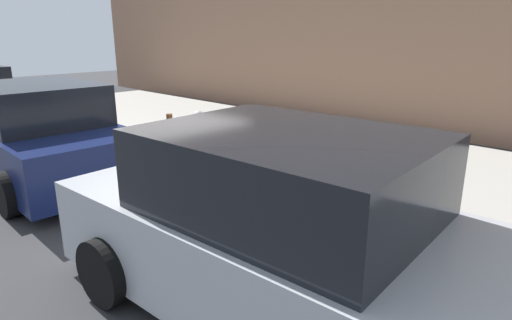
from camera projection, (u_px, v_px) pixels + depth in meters
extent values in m
plane|color=#333335|center=(163.00, 165.00, 8.13)|extent=(40.00, 40.00, 0.00)
cube|color=#ADA89E|center=(255.00, 139.00, 9.84)|extent=(18.00, 5.00, 0.14)
cube|color=maroon|center=(377.00, 182.00, 5.89)|extent=(0.36, 0.27, 0.60)
cube|color=black|center=(377.00, 182.00, 5.89)|extent=(0.35, 0.08, 0.61)
cylinder|color=gray|center=(389.00, 154.00, 5.67)|extent=(0.02, 0.02, 0.25)
cylinder|color=gray|center=(371.00, 150.00, 5.87)|extent=(0.02, 0.02, 0.25)
cylinder|color=black|center=(380.00, 143.00, 5.74)|extent=(0.28, 0.05, 0.02)
cylinder|color=black|center=(385.00, 203.00, 5.86)|extent=(0.05, 0.02, 0.04)
cylinder|color=black|center=(367.00, 198.00, 6.08)|extent=(0.05, 0.02, 0.04)
cube|color=navy|center=(345.00, 178.00, 6.18)|extent=(0.48, 0.24, 0.50)
cube|color=black|center=(345.00, 178.00, 6.18)|extent=(0.49, 0.05, 0.51)
cylinder|color=gray|center=(359.00, 163.00, 5.96)|extent=(0.02, 0.02, 0.04)
cylinder|color=gray|center=(334.00, 157.00, 6.24)|extent=(0.02, 0.02, 0.04)
cylinder|color=black|center=(347.00, 158.00, 6.09)|extent=(0.42, 0.03, 0.02)
cylinder|color=black|center=(357.00, 197.00, 6.10)|extent=(0.04, 0.02, 0.04)
cylinder|color=black|center=(332.00, 189.00, 6.39)|extent=(0.04, 0.02, 0.04)
cube|color=red|center=(317.00, 165.00, 6.54)|extent=(0.50, 0.29, 0.66)
cube|color=black|center=(317.00, 165.00, 6.54)|extent=(0.49, 0.08, 0.67)
cylinder|color=gray|center=(329.00, 145.00, 6.29)|extent=(0.02, 0.02, 0.04)
cylinder|color=gray|center=(307.00, 140.00, 6.59)|extent=(0.02, 0.02, 0.04)
cylinder|color=black|center=(318.00, 141.00, 6.43)|extent=(0.42, 0.06, 0.02)
cylinder|color=black|center=(327.00, 187.00, 6.47)|extent=(0.05, 0.02, 0.04)
cylinder|color=black|center=(305.00, 180.00, 6.78)|extent=(0.05, 0.02, 0.04)
cube|color=#59601E|center=(287.00, 162.00, 6.82)|extent=(0.42, 0.21, 0.57)
cube|color=black|center=(287.00, 162.00, 6.82)|extent=(0.43, 0.04, 0.58)
cylinder|color=gray|center=(297.00, 141.00, 6.60)|extent=(0.02, 0.02, 0.18)
cylinder|color=gray|center=(279.00, 137.00, 6.84)|extent=(0.02, 0.02, 0.18)
cylinder|color=black|center=(288.00, 133.00, 6.69)|extent=(0.36, 0.02, 0.02)
cylinder|color=black|center=(296.00, 180.00, 6.78)|extent=(0.04, 0.02, 0.04)
cylinder|color=black|center=(278.00, 175.00, 7.02)|extent=(0.04, 0.02, 0.04)
cube|color=#9EA0A8|center=(270.00, 156.00, 7.23)|extent=(0.44, 0.26, 0.53)
cube|color=black|center=(270.00, 156.00, 7.23)|extent=(0.43, 0.07, 0.54)
cylinder|color=gray|center=(278.00, 137.00, 7.00)|extent=(0.02, 0.02, 0.19)
cylinder|color=gray|center=(262.00, 133.00, 7.25)|extent=(0.02, 0.02, 0.19)
cylinder|color=black|center=(270.00, 129.00, 7.10)|extent=(0.36, 0.05, 0.02)
cylinder|color=black|center=(277.00, 172.00, 7.16)|extent=(0.05, 0.02, 0.04)
cylinder|color=black|center=(262.00, 167.00, 7.43)|extent=(0.05, 0.02, 0.04)
cube|color=#0F606B|center=(243.00, 148.00, 7.46)|extent=(0.49, 0.26, 0.67)
cube|color=black|center=(243.00, 148.00, 7.46)|extent=(0.49, 0.07, 0.69)
cylinder|color=gray|center=(251.00, 130.00, 7.21)|extent=(0.02, 0.02, 0.04)
cylinder|color=gray|center=(235.00, 126.00, 7.51)|extent=(0.02, 0.02, 0.04)
cylinder|color=black|center=(243.00, 127.00, 7.35)|extent=(0.42, 0.04, 0.02)
cylinder|color=black|center=(252.00, 168.00, 7.40)|extent=(0.04, 0.02, 0.04)
cylinder|color=black|center=(235.00, 163.00, 7.70)|extent=(0.04, 0.02, 0.04)
cube|color=black|center=(228.00, 141.00, 7.87)|extent=(0.43, 0.27, 0.72)
cube|color=black|center=(228.00, 141.00, 7.87)|extent=(0.43, 0.07, 0.73)
cylinder|color=gray|center=(235.00, 122.00, 7.65)|extent=(0.02, 0.02, 0.04)
cylinder|color=gray|center=(220.00, 119.00, 7.87)|extent=(0.02, 0.02, 0.04)
cylinder|color=black|center=(228.00, 119.00, 7.76)|extent=(0.36, 0.05, 0.02)
cylinder|color=black|center=(236.00, 160.00, 7.85)|extent=(0.05, 0.02, 0.04)
cylinder|color=black|center=(221.00, 157.00, 8.08)|extent=(0.05, 0.02, 0.04)
cylinder|color=#99999E|center=(199.00, 136.00, 8.36)|extent=(0.20, 0.20, 0.67)
sphere|color=#99999E|center=(199.00, 116.00, 8.25)|extent=(0.21, 0.21, 0.21)
cylinder|color=#99999E|center=(194.00, 133.00, 8.45)|extent=(0.09, 0.10, 0.09)
cylinder|color=#99999E|center=(204.00, 135.00, 8.25)|extent=(0.09, 0.10, 0.09)
cylinder|color=brown|center=(170.00, 131.00, 8.75)|extent=(0.12, 0.12, 0.68)
cube|color=#B2B5BA|center=(285.00, 254.00, 3.67)|extent=(4.39, 2.08, 0.81)
cube|color=black|center=(287.00, 172.00, 3.46)|extent=(2.33, 1.81, 0.66)
cylinder|color=black|center=(105.00, 271.00, 3.90)|extent=(0.65, 0.26, 0.64)
cylinder|color=black|center=(243.00, 210.00, 5.25)|extent=(0.65, 0.26, 0.64)
cylinder|color=black|center=(479.00, 292.00, 3.59)|extent=(0.65, 0.26, 0.64)
cube|color=#141E4C|center=(42.00, 146.00, 7.22)|extent=(4.33, 1.93, 0.79)
cube|color=black|center=(36.00, 103.00, 7.01)|extent=(2.27, 1.73, 0.64)
cylinder|color=black|center=(67.00, 138.00, 8.81)|extent=(0.65, 0.24, 0.64)
cylinder|color=black|center=(8.00, 194.00, 5.77)|extent=(0.65, 0.24, 0.64)
cylinder|color=black|center=(132.00, 166.00, 7.00)|extent=(0.65, 0.24, 0.64)
cylinder|color=black|center=(27.00, 122.00, 10.39)|extent=(0.65, 0.25, 0.64)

